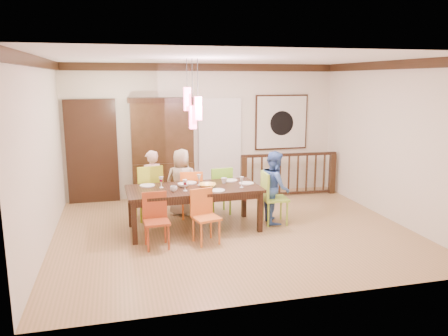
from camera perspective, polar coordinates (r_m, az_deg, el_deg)
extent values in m
plane|color=#997B4A|center=(7.64, 1.21, -8.15)|extent=(6.00, 6.00, 0.00)
plane|color=white|center=(7.20, 1.31, 14.15)|extent=(6.00, 6.00, 0.00)
plane|color=beige|center=(9.69, -2.61, 4.88)|extent=(6.00, 0.00, 6.00)
plane|color=beige|center=(7.12, -22.76, 1.56)|extent=(0.00, 5.00, 5.00)
plane|color=beige|center=(8.56, 21.08, 3.23)|extent=(0.00, 5.00, 5.00)
cube|color=black|center=(9.53, -16.84, 1.85)|extent=(1.04, 0.07, 2.24)
cube|color=silver|center=(9.78, -0.54, 2.60)|extent=(0.97, 0.05, 2.22)
cube|color=black|center=(10.15, 7.49, 5.95)|extent=(1.25, 0.04, 1.25)
cube|color=silver|center=(10.13, 7.54, 5.94)|extent=(1.18, 0.02, 1.18)
cylinder|color=black|center=(10.11, 7.56, 5.82)|extent=(0.56, 0.01, 0.56)
cube|color=#FF4C75|center=(7.32, -4.83, 8.98)|extent=(0.11, 0.11, 0.38)
cylinder|color=black|center=(7.31, -4.88, 12.27)|extent=(0.01, 0.01, 0.46)
cube|color=#FF4C75|center=(7.25, -3.42, 7.79)|extent=(0.11, 0.11, 0.38)
cylinder|color=black|center=(7.24, -3.47, 11.70)|extent=(0.01, 0.01, 0.61)
cube|color=#FF4C75|center=(7.30, -4.10, 6.62)|extent=(0.11, 0.11, 0.38)
cylinder|color=black|center=(7.27, -4.16, 11.10)|extent=(0.01, 0.01, 0.76)
cube|color=black|center=(7.51, -3.96, -2.74)|extent=(2.30, 1.10, 0.05)
cube|color=black|center=(7.92, -12.02, -5.01)|extent=(0.08, 0.08, 0.70)
cube|color=black|center=(8.25, 2.78, -4.11)|extent=(0.08, 0.08, 0.70)
cube|color=black|center=(7.09, -11.77, -6.97)|extent=(0.08, 0.08, 0.70)
cube|color=black|center=(7.45, 4.70, -5.85)|extent=(0.08, 0.08, 0.70)
cube|color=black|center=(7.96, -4.53, -2.47)|extent=(2.07, 0.11, 0.10)
cube|color=black|center=(7.09, -3.32, -4.21)|extent=(2.07, 0.11, 0.10)
cube|color=#AFC127|center=(8.24, -9.92, -3.20)|extent=(0.55, 0.55, 0.04)
cube|color=#AFC127|center=(8.17, -9.99, -1.31)|extent=(0.47, 0.14, 0.51)
cylinder|color=#AFC127|center=(8.12, -11.10, -5.35)|extent=(0.04, 0.04, 0.49)
cylinder|color=#AFC127|center=(8.14, -8.42, -5.20)|extent=(0.04, 0.04, 0.49)
cylinder|color=#AFC127|center=(8.48, -11.23, -4.62)|extent=(0.04, 0.04, 0.49)
cylinder|color=#AFC127|center=(8.50, -8.67, -4.48)|extent=(0.04, 0.04, 0.49)
cube|color=orange|center=(8.25, -4.23, -3.46)|extent=(0.48, 0.48, 0.04)
cube|color=orange|center=(8.19, -4.26, -1.80)|extent=(0.41, 0.11, 0.45)
cylinder|color=orange|center=(8.13, -5.17, -5.36)|extent=(0.04, 0.04, 0.43)
cylinder|color=orange|center=(8.18, -2.85, -5.21)|extent=(0.04, 0.04, 0.43)
cylinder|color=orange|center=(8.44, -5.52, -4.71)|extent=(0.04, 0.04, 0.43)
cylinder|color=orange|center=(8.50, -3.29, -4.58)|extent=(0.04, 0.04, 0.43)
cube|color=#75C42B|center=(8.45, -0.69, -2.99)|extent=(0.47, 0.47, 0.04)
cube|color=#75C42B|center=(8.39, -0.70, -1.33)|extent=(0.42, 0.09, 0.46)
cylinder|color=#75C42B|center=(8.32, -1.57, -4.89)|extent=(0.04, 0.04, 0.44)
cylinder|color=#75C42B|center=(8.39, 0.72, -4.73)|extent=(0.04, 0.04, 0.44)
cylinder|color=#75C42B|center=(8.64, -2.05, -4.26)|extent=(0.04, 0.04, 0.44)
cylinder|color=#75C42B|center=(8.71, 0.15, -4.12)|extent=(0.04, 0.04, 0.44)
cube|color=#9A3C1B|center=(6.85, -8.80, -6.99)|extent=(0.40, 0.40, 0.04)
cube|color=#9A3C1B|center=(6.78, -8.86, -5.15)|extent=(0.39, 0.06, 0.42)
cylinder|color=#9A3C1B|center=(6.76, -9.96, -9.17)|extent=(0.03, 0.03, 0.40)
cylinder|color=#9A3C1B|center=(6.79, -7.30, -9.01)|extent=(0.03, 0.03, 0.40)
cylinder|color=#9A3C1B|center=(7.05, -10.14, -8.29)|extent=(0.03, 0.03, 0.40)
cylinder|color=#9A3C1B|center=(7.08, -7.60, -8.14)|extent=(0.03, 0.03, 0.40)
cube|color=orange|center=(6.96, -2.35, -6.54)|extent=(0.46, 0.46, 0.04)
cube|color=orange|center=(6.89, -2.36, -4.72)|extent=(0.38, 0.12, 0.42)
cylinder|color=orange|center=(6.86, -3.36, -8.71)|extent=(0.03, 0.03, 0.41)
cylinder|color=orange|center=(6.91, -0.78, -8.51)|extent=(0.03, 0.03, 0.41)
cylinder|color=orange|center=(7.15, -3.83, -7.86)|extent=(0.03, 0.03, 0.41)
cylinder|color=orange|center=(7.20, -1.35, -7.67)|extent=(0.03, 0.03, 0.41)
cube|color=#9ECA3E|center=(7.92, 6.69, -4.01)|extent=(0.45, 0.45, 0.04)
cube|color=#9ECA3E|center=(7.85, 6.73, -2.21)|extent=(0.06, 0.43, 0.47)
cylinder|color=#9ECA3E|center=(7.77, 5.88, -6.11)|extent=(0.04, 0.04, 0.45)
cylinder|color=#9ECA3E|center=(7.89, 8.28, -5.89)|extent=(0.04, 0.04, 0.45)
cylinder|color=#9ECA3E|center=(8.08, 5.05, -5.39)|extent=(0.04, 0.04, 0.45)
cylinder|color=#9ECA3E|center=(8.20, 7.37, -5.19)|extent=(0.04, 0.04, 0.45)
cube|color=black|center=(9.51, -7.92, -1.67)|extent=(1.29, 0.44, 0.83)
cube|color=black|center=(9.35, -8.12, 4.71)|extent=(1.29, 0.40, 1.29)
cube|color=black|center=(9.54, -8.23, 4.84)|extent=(1.11, 0.02, 1.11)
cube|color=black|center=(9.30, -8.23, 8.78)|extent=(1.39, 0.44, 0.10)
cube|color=black|center=(9.51, 2.65, -1.30)|extent=(0.12, 0.12, 0.92)
cube|color=black|center=(10.29, 13.84, -0.64)|extent=(0.12, 0.12, 0.92)
cube|color=black|center=(9.76, 8.54, 1.73)|extent=(2.20, 0.17, 0.06)
cube|color=black|center=(9.95, 8.39, -3.27)|extent=(2.08, 0.14, 0.05)
imported|color=#FFC8C2|center=(8.31, -9.42, -2.07)|extent=(0.54, 0.43, 1.28)
imported|color=#BCA98E|center=(8.36, -5.55, -1.86)|extent=(0.72, 0.57, 1.28)
imported|color=#4167B8|center=(7.95, 6.65, -2.48)|extent=(0.59, 0.71, 1.31)
imported|color=#F1BC44|center=(7.47, -2.16, -2.31)|extent=(0.34, 0.34, 0.07)
imported|color=white|center=(7.55, -5.33, -2.24)|extent=(0.26, 0.26, 0.06)
imported|color=silver|center=(7.26, -6.59, -2.70)|extent=(0.15, 0.15, 0.09)
imported|color=silver|center=(7.77, 0.02, -1.65)|extent=(0.13, 0.13, 0.10)
cylinder|color=white|center=(7.71, -9.99, -2.26)|extent=(0.26, 0.26, 0.01)
cylinder|color=white|center=(7.81, -4.54, -1.93)|extent=(0.26, 0.26, 0.01)
cylinder|color=white|center=(7.97, 0.83, -1.61)|extent=(0.26, 0.26, 0.01)
cylinder|color=white|center=(7.10, -9.53, -3.43)|extent=(0.26, 0.26, 0.01)
cylinder|color=white|center=(7.25, -0.90, -2.95)|extent=(0.26, 0.26, 0.01)
cylinder|color=white|center=(7.76, 2.95, -1.99)|extent=(0.26, 0.26, 0.01)
cube|color=#D83359|center=(7.16, -3.59, -3.18)|extent=(0.18, 0.14, 0.01)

